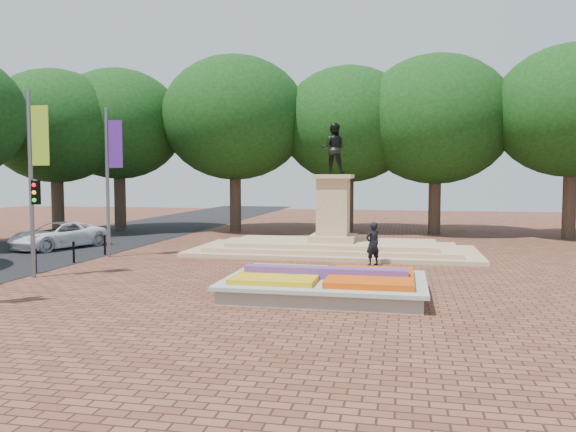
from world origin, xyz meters
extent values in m
plane|color=brown|center=(0.00, 0.00, 0.00)|extent=(90.00, 90.00, 0.00)
cube|color=black|center=(-15.00, 5.00, 0.01)|extent=(9.00, 90.00, 0.02)
cube|color=gray|center=(1.00, -2.00, 0.23)|extent=(6.00, 4.00, 0.45)
cube|color=beige|center=(1.00, -2.00, 0.50)|extent=(6.30, 4.30, 0.12)
cube|color=#DF430C|center=(2.45, -2.00, 0.63)|extent=(2.60, 3.40, 0.22)
cube|color=gold|center=(-0.45, -2.00, 0.62)|extent=(2.60, 3.40, 0.18)
cube|color=#4D348F|center=(1.00, -2.00, 0.72)|extent=(5.20, 0.55, 0.38)
cube|color=tan|center=(0.00, 8.00, 0.10)|extent=(14.00, 6.00, 0.20)
cube|color=tan|center=(0.00, 8.00, 0.30)|extent=(12.00, 5.00, 0.20)
cube|color=tan|center=(0.00, 8.00, 0.50)|extent=(10.00, 4.00, 0.20)
cube|color=tan|center=(0.00, 8.00, 0.75)|extent=(2.20, 2.20, 0.30)
cube|color=tan|center=(0.00, 8.00, 2.30)|extent=(1.50, 1.50, 2.80)
cube|color=tan|center=(0.00, 8.00, 3.80)|extent=(1.90, 1.90, 0.20)
imported|color=black|center=(0.00, 8.00, 5.15)|extent=(1.22, 0.95, 2.50)
cylinder|color=#34251C|center=(-16.00, 18.00, 2.00)|extent=(0.80, 0.80, 4.00)
ellipsoid|color=black|center=(-16.00, 18.00, 6.69)|extent=(8.80, 8.80, 7.48)
cylinder|color=#34251C|center=(-8.00, 18.00, 2.00)|extent=(0.80, 0.80, 4.00)
ellipsoid|color=black|center=(-8.00, 18.00, 6.69)|extent=(8.80, 8.80, 7.48)
cylinder|color=#34251C|center=(-1.00, 18.00, 2.00)|extent=(0.80, 0.80, 4.00)
ellipsoid|color=black|center=(-1.00, 18.00, 6.69)|extent=(8.80, 8.80, 7.48)
cylinder|color=#34251C|center=(6.00, 18.00, 2.00)|extent=(0.80, 0.80, 4.00)
ellipsoid|color=black|center=(6.00, 18.00, 6.69)|extent=(8.80, 8.80, 7.48)
cylinder|color=#34251C|center=(13.00, 18.00, 2.00)|extent=(0.80, 0.80, 4.00)
ellipsoid|color=black|center=(13.00, 18.00, 6.69)|extent=(8.80, 8.80, 7.48)
cylinder|color=#34251C|center=(-19.50, 13.00, 1.92)|extent=(0.80, 0.80, 3.84)
ellipsoid|color=black|center=(-19.50, 13.00, 6.41)|extent=(8.40, 8.40, 7.14)
cylinder|color=slate|center=(-10.20, -1.00, 3.50)|extent=(0.16, 0.16, 7.00)
cube|color=#93B223|center=(-9.75, -1.00, 5.30)|extent=(0.70, 0.04, 2.20)
cylinder|color=slate|center=(-10.20, 4.50, 3.50)|extent=(0.16, 0.16, 7.00)
cube|color=#4F2087|center=(-9.75, 4.50, 5.30)|extent=(0.70, 0.04, 2.20)
cube|color=black|center=(-10.00, -1.00, 3.20)|extent=(0.28, 0.18, 0.90)
cylinder|color=black|center=(-10.70, -0.20, 0.45)|extent=(0.10, 0.10, 0.90)
sphere|color=black|center=(-10.70, -0.20, 0.92)|extent=(0.12, 0.12, 0.12)
cylinder|color=black|center=(-10.70, 2.40, 0.45)|extent=(0.10, 0.10, 0.90)
sphere|color=black|center=(-10.70, 2.40, 0.92)|extent=(0.12, 0.12, 0.12)
cylinder|color=black|center=(-10.70, 5.00, 0.45)|extent=(0.10, 0.10, 0.90)
sphere|color=black|center=(-10.70, 5.00, 0.92)|extent=(0.12, 0.12, 0.12)
imported|color=white|center=(-14.44, 6.80, 0.70)|extent=(3.86, 5.50, 1.39)
imported|color=black|center=(2.14, 4.50, 0.93)|extent=(0.81, 0.77, 1.86)
camera|label=1|loc=(3.43, -19.52, 3.78)|focal=35.00mm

